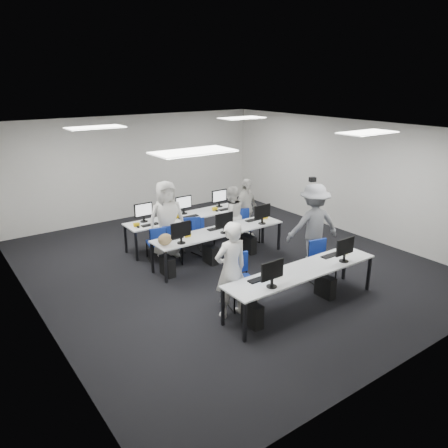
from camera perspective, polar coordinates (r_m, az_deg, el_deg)
room at (r=9.44m, az=0.09°, el=3.21°), size 9.00×9.02×3.00m
ceiling_panels at (r=9.16m, az=0.10°, el=12.20°), size 5.20×4.60×0.02m
desk_front at (r=8.01m, az=10.21°, el=-6.23°), size 3.20×0.70×0.73m
desk_mid at (r=9.85m, az=-0.59°, el=-1.14°), size 3.20×0.70×0.73m
desk_back at (r=10.96m, az=-4.79°, el=0.87°), size 3.20×0.70×0.73m
equipment_front at (r=8.02m, az=9.20°, el=-8.72°), size 2.51×0.41×1.19m
equipment_mid at (r=9.85m, az=-1.43°, el=-3.15°), size 2.91×0.41×1.19m
equipment_back at (r=11.17m, az=-3.96°, el=-0.50°), size 2.91×0.41×1.19m
chair_0 at (r=8.09m, az=2.12°, el=-8.61°), size 0.59×0.62×0.97m
chair_1 at (r=9.17m, az=12.58°, el=-5.88°), size 0.51×0.54×0.88m
chair_2 at (r=9.97m, az=-6.72°, el=-3.61°), size 0.53×0.55×0.82m
chair_3 at (r=10.42m, az=-2.82°, el=-2.49°), size 0.46×0.49×0.82m
chair_4 at (r=11.06m, az=3.16°, el=-1.18°), size 0.52×0.55×0.86m
chair_5 at (r=10.14m, az=-8.75°, el=-3.29°), size 0.49×0.52×0.83m
chair_6 at (r=10.65m, az=-4.31°, el=-1.95°), size 0.57×0.60×0.88m
chair_7 at (r=11.31m, az=1.96°, el=-0.66°), size 0.57×0.60×0.88m
handbag at (r=9.03m, az=-7.70°, el=-2.01°), size 0.33×0.24×0.25m
student_0 at (r=7.53m, az=0.90°, el=-5.99°), size 0.65×0.44×1.74m
student_1 at (r=10.84m, az=0.92°, el=1.09°), size 0.81×0.68×1.49m
student_2 at (r=10.14m, az=-7.48°, el=0.61°), size 0.96×0.70×1.81m
student_3 at (r=11.24m, az=2.86°, el=1.96°), size 1.00×0.66×1.58m
photographer at (r=9.80m, az=11.59°, el=-0.13°), size 1.35×1.05×1.84m
dslr_camera at (r=9.70m, az=11.49°, el=5.72°), size 0.19×0.22×0.10m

